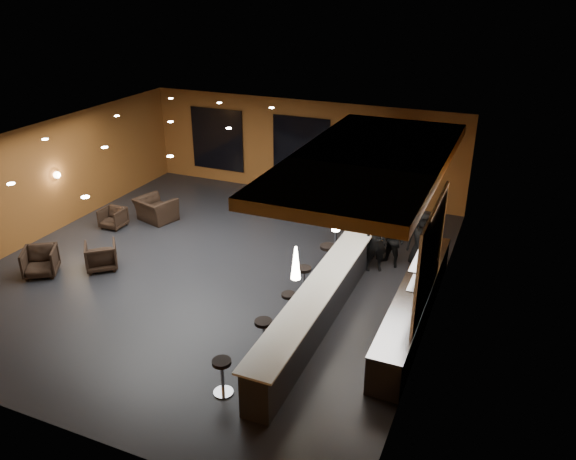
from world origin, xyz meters
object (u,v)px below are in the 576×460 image
at_px(column, 379,186).
at_px(bar_stool_2, 289,303).
at_px(bar_counter, 327,295).
at_px(pendant_2, 365,184).
at_px(armchair_a, 40,262).
at_px(prep_counter, 414,305).
at_px(staff_c, 421,240).
at_px(bar_stool_3, 304,277).
at_px(bar_stool_5, 336,234).
at_px(bar_stool_1, 264,332).
at_px(pendant_0, 296,263).
at_px(staff_b, 392,241).
at_px(armchair_b, 101,256).
at_px(armchair_d, 156,209).
at_px(staff_a, 376,241).
at_px(bar_stool_4, 327,255).
at_px(pendant_1, 336,217).
at_px(bar_stool_0, 222,372).
at_px(armchair_c, 113,218).

relative_size(column, bar_stool_2, 4.92).
distance_m(bar_counter, bar_stool_2, 0.96).
relative_size(pendant_2, armchair_a, 0.81).
relative_size(prep_counter, staff_c, 3.69).
height_order(armchair_a, bar_stool_3, armchair_a).
bearing_deg(armchair_a, bar_stool_5, -0.26).
xyz_separation_m(bar_stool_1, bar_stool_5, (-0.14, 5.30, 0.03)).
relative_size(pendant_0, staff_b, 0.46).
xyz_separation_m(armchair_b, armchair_d, (-0.58, 3.43, 0.01)).
height_order(column, staff_c, column).
bearing_deg(staff_a, bar_stool_4, -172.94).
relative_size(armchair_a, bar_stool_3, 1.12).
bearing_deg(armchair_a, column, 3.27).
xyz_separation_m(armchair_a, armchair_d, (0.70, 4.37, -0.00)).
height_order(staff_a, armchair_b, staff_a).
bearing_deg(pendant_1, column, 90.00).
xyz_separation_m(column, pendant_1, (0.00, -4.10, 0.60)).
height_order(bar_counter, bar_stool_0, bar_counter).
relative_size(pendant_1, armchair_c, 0.96).
xyz_separation_m(staff_a, staff_c, (1.10, 0.72, -0.06)).
distance_m(armchair_c, bar_stool_2, 7.85).
height_order(armchair_c, bar_stool_4, bar_stool_4).
bearing_deg(bar_stool_1, pendant_1, 73.44).
bearing_deg(pendant_2, column, 90.00).
distance_m(armchair_a, armchair_c, 3.35).
bearing_deg(pendant_2, armchair_b, -153.42).
distance_m(bar_counter, pendant_2, 3.52).
height_order(armchair_d, bar_stool_2, armchair_d).
bearing_deg(bar_stool_0, bar_stool_1, 83.72).
xyz_separation_m(prep_counter, bar_stool_2, (-2.73, -1.12, 0.03)).
xyz_separation_m(pendant_0, bar_stool_3, (-0.83, 2.61, -1.85)).
distance_m(staff_c, bar_stool_3, 3.66).
xyz_separation_m(staff_c, bar_stool_0, (-2.51, -6.84, -0.31)).
xyz_separation_m(prep_counter, staff_c, (-0.40, 2.83, 0.38)).
bearing_deg(staff_b, bar_counter, -83.55).
relative_size(pendant_1, staff_c, 0.43).
height_order(bar_counter, bar_stool_2, bar_counter).
height_order(column, staff_a, column).
xyz_separation_m(bar_counter, bar_stool_1, (-0.74, -1.99, 0.01)).
distance_m(pendant_0, bar_stool_0, 2.56).
height_order(bar_counter, armchair_a, bar_counter).
distance_m(column, bar_stool_3, 4.27).
height_order(armchair_c, bar_stool_2, bar_stool_2).
bearing_deg(bar_stool_3, column, 78.22).
bearing_deg(bar_stool_1, pendant_0, -0.59).
relative_size(armchair_b, bar_stool_3, 1.08).
relative_size(pendant_1, armchair_a, 0.81).
distance_m(armchair_a, bar_stool_5, 8.30).
bearing_deg(staff_c, pendant_2, 172.67).
relative_size(pendant_2, staff_c, 0.43).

